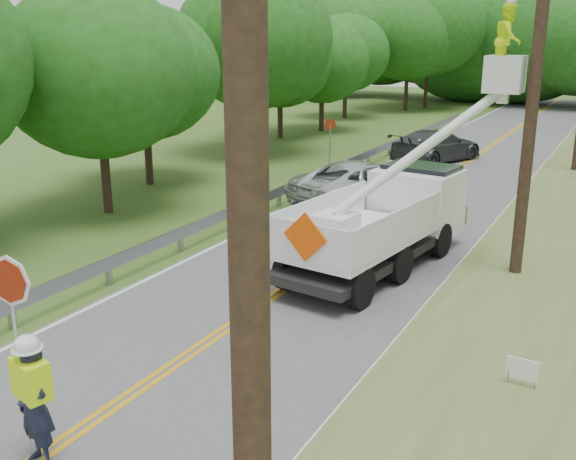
% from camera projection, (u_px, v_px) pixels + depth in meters
% --- Properties ---
extents(ground, '(140.00, 140.00, 0.00)m').
position_uv_depth(ground, '(128.00, 397.00, 11.65)').
color(ground, '#43571E').
rests_on(ground, ground).
extents(road, '(7.20, 96.00, 0.03)m').
position_uv_depth(road, '(393.00, 213.00, 23.49)').
color(road, '#4B4B4E').
rests_on(road, ground).
extents(guardrail, '(0.18, 48.00, 0.77)m').
position_uv_depth(guardrail, '(304.00, 182.00, 25.91)').
color(guardrail, gray).
rests_on(guardrail, ground).
extents(utility_poles, '(1.60, 43.30, 10.00)m').
position_uv_depth(utility_poles, '(572.00, 61.00, 22.29)').
color(utility_poles, black).
rests_on(utility_poles, ground).
extents(treeline_left, '(11.26, 53.18, 10.67)m').
position_uv_depth(treeline_left, '(321.00, 44.00, 39.81)').
color(treeline_left, '#332319').
rests_on(treeline_left, ground).
extents(flagger, '(1.20, 0.64, 3.15)m').
position_uv_depth(flagger, '(33.00, 396.00, 9.53)').
color(flagger, '#191E33').
rests_on(flagger, road).
extents(bucket_truck, '(4.90, 7.24, 6.83)m').
position_uv_depth(bucket_truck, '(400.00, 207.00, 18.21)').
color(bucket_truck, black).
rests_on(bucket_truck, road).
extents(suv_silver, '(4.58, 6.43, 1.63)m').
position_uv_depth(suv_silver, '(362.00, 182.00, 24.59)').
color(suv_silver, silver).
rests_on(suv_silver, road).
extents(suv_darkgrey, '(3.97, 5.85, 1.57)m').
position_uv_depth(suv_darkgrey, '(436.00, 146.00, 32.76)').
color(suv_darkgrey, '#393E41').
rests_on(suv_darkgrey, road).
extents(stop_sign_permanent, '(0.45, 0.33, 2.51)m').
position_uv_depth(stop_sign_permanent, '(330.00, 137.00, 29.67)').
color(stop_sign_permanent, gray).
rests_on(stop_sign_permanent, ground).
extents(yard_sign, '(0.56, 0.05, 0.81)m').
position_uv_depth(yard_sign, '(522.00, 371.00, 11.37)').
color(yard_sign, white).
rests_on(yard_sign, ground).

